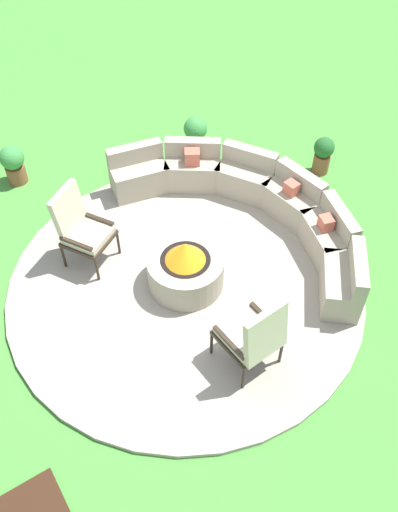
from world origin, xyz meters
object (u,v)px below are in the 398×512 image
curved_stone_bench (253,203)px  lounge_chair_front_right (254,335)px  fire_pit (186,268)px  lounge_chair_front_left (81,227)px  potted_plant_0 (323,154)px  potted_plant_2 (195,133)px  potted_plant_1 (13,163)px

curved_stone_bench → lounge_chair_front_right: (1.91, -1.41, 0.27)m
fire_pit → lounge_chair_front_right: 1.43m
lounge_chair_front_left → potted_plant_0: bearing=144.8°
lounge_chair_front_right → potted_plant_2: bearing=62.1°
potted_plant_0 → potted_plant_1: 4.70m
lounge_chair_front_right → potted_plant_1: 4.71m
fire_pit → lounge_chair_front_left: size_ratio=0.86×
lounge_chair_front_left → potted_plant_2: lounge_chair_front_left is taller
lounge_chair_front_left → potted_plant_1: (-2.08, -0.21, -0.28)m
potted_plant_0 → potted_plant_2: size_ratio=0.96×
lounge_chair_front_left → potted_plant_0: 3.89m
lounge_chair_front_left → lounge_chair_front_right: lounge_chair_front_left is taller
potted_plant_0 → potted_plant_1: potted_plant_1 is taller
lounge_chair_front_left → potted_plant_2: (-1.22, 2.49, -0.26)m
curved_stone_bench → potted_plant_2: curved_stone_bench is taller
potted_plant_2 → lounge_chair_front_right: bearing=-23.4°
curved_stone_bench → potted_plant_1: bearing=-136.8°
potted_plant_2 → potted_plant_1: bearing=-107.7°
curved_stone_bench → lounge_chair_front_left: 2.38m
lounge_chair_front_left → potted_plant_0: size_ratio=1.82×
fire_pit → potted_plant_2: fire_pit is taller
lounge_chair_front_right → potted_plant_0: 3.74m
potted_plant_0 → potted_plant_2: 2.02m
fire_pit → potted_plant_2: size_ratio=1.51×
lounge_chair_front_left → curved_stone_bench: bearing=134.3°
curved_stone_bench → potted_plant_0: (-0.33, 1.58, -0.01)m
lounge_chair_front_right → potted_plant_0: bearing=32.4°
lounge_chair_front_left → fire_pit: bearing=97.7°
lounge_chair_front_left → lounge_chair_front_right: size_ratio=1.02×
potted_plant_0 → curved_stone_bench: bearing=-78.2°
potted_plant_1 → potted_plant_2: bearing=72.3°
potted_plant_0 → potted_plant_2: potted_plant_2 is taller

